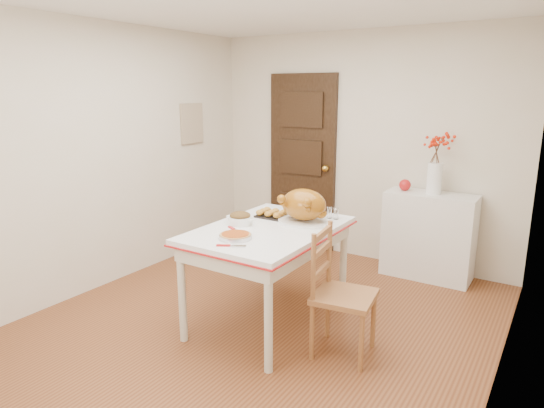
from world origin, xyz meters
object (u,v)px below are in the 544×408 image
Objects in this scene: kitchen_table at (269,276)px; turkey_platter at (304,206)px; chair_oak at (345,293)px; pumpkin_pie at (235,235)px; sideboard at (428,236)px.

turkey_platter is at bearing 56.46° from kitchen_table.
chair_oak is 0.89m from pumpkin_pie.
sideboard is at bearing -11.44° from chair_oak.
sideboard is 1.67m from turkey_platter.
pumpkin_pie is at bearing 101.19° from chair_oak.
sideboard is 2.29m from pumpkin_pie.
sideboard reaches higher than pumpkin_pie.
turkey_platter reaches higher than sideboard.
turkey_platter is 1.84× the size of pumpkin_pie.
turkey_platter reaches higher than chair_oak.
sideboard is 0.93× the size of chair_oak.
pumpkin_pie is at bearing -93.64° from turkey_platter.
kitchen_table is 0.57m from pumpkin_pie.
turkey_platter is at bearing -114.51° from sideboard.
kitchen_table is 0.73m from chair_oak.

